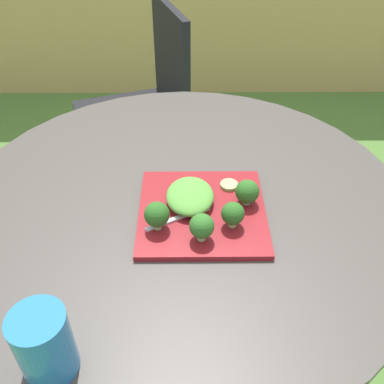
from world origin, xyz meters
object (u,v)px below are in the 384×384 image
Objects in this scene: salad_plate at (202,212)px; fork at (184,215)px; drinking_glass at (45,347)px; patio_chair at (148,97)px.

fork is (-0.04, -0.02, 0.01)m from salad_plate.
drinking_glass is 0.91× the size of fork.
patio_chair is 6.92× the size of drinking_glass.
fork is at bearing 58.27° from drinking_glass.
salad_plate is (0.21, -0.99, 0.23)m from patio_chair.
patio_chair is 6.32× the size of fork.
patio_chair is 1.38m from drinking_glass.
drinking_glass is (-0.05, -1.36, 0.28)m from patio_chair.
salad_plate is 2.00× the size of fork.
patio_chair is 3.16× the size of salad_plate.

